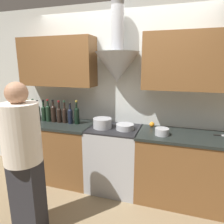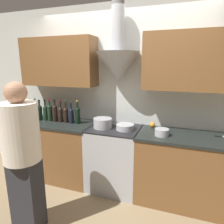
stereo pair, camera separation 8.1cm
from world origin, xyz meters
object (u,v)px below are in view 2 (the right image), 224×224
at_px(orange_fruit, 152,125).
at_px(person_foreground_left, 22,153).
at_px(stove_range, 114,158).
at_px(wine_bottle_0, 30,111).
at_px(wine_bottle_5, 55,112).
at_px(wine_bottle_6, 60,114).
at_px(saucepan, 162,132).
at_px(wine_bottle_9, 78,114).
at_px(stock_pot, 103,123).
at_px(mixing_bowl, 125,127).
at_px(wine_bottle_2, 40,112).
at_px(wine_bottle_7, 66,114).
at_px(wine_bottle_3, 45,112).
at_px(wine_bottle_1, 36,111).
at_px(wine_bottle_8, 71,115).
at_px(wine_bottle_4, 50,112).

relative_size(orange_fruit, person_foreground_left, 0.04).
height_order(stove_range, wine_bottle_0, wine_bottle_0).
bearing_deg(wine_bottle_5, wine_bottle_6, 0.85).
bearing_deg(saucepan, wine_bottle_9, 174.34).
relative_size(stove_range, wine_bottle_5, 2.67).
bearing_deg(stock_pot, wine_bottle_9, 170.99).
distance_m(wine_bottle_9, mixing_bowl, 0.75).
relative_size(stove_range, stock_pot, 3.55).
xyz_separation_m(wine_bottle_9, saucepan, (1.23, -0.12, -0.10)).
bearing_deg(wine_bottle_2, saucepan, -2.97).
xyz_separation_m(wine_bottle_7, mixing_bowl, (0.94, -0.05, -0.09)).
height_order(wine_bottle_7, person_foreground_left, person_foreground_left).
distance_m(wine_bottle_5, mixing_bowl, 1.13).
height_order(wine_bottle_3, stock_pot, wine_bottle_3).
xyz_separation_m(wine_bottle_3, saucepan, (1.80, -0.12, -0.09)).
bearing_deg(wine_bottle_3, wine_bottle_5, -2.79).
distance_m(wine_bottle_2, wine_bottle_3, 0.09).
xyz_separation_m(stove_range, saucepan, (0.65, -0.10, 0.49)).
bearing_deg(person_foreground_left, orange_fruit, 47.19).
bearing_deg(wine_bottle_9, wine_bottle_1, 179.96).
relative_size(wine_bottle_5, wine_bottle_8, 1.10).
height_order(wine_bottle_4, mixing_bowl, wine_bottle_4).
relative_size(wine_bottle_9, saucepan, 2.06).
bearing_deg(stock_pot, mixing_bowl, 3.39).
distance_m(wine_bottle_7, person_foreground_left, 1.07).
bearing_deg(mixing_bowl, wine_bottle_7, 177.15).
bearing_deg(wine_bottle_7, orange_fruit, 8.27).
bearing_deg(wine_bottle_5, saucepan, -3.95).
relative_size(wine_bottle_4, wine_bottle_6, 1.03).
bearing_deg(wine_bottle_3, wine_bottle_7, -0.07).
xyz_separation_m(stove_range, orange_fruit, (0.49, 0.21, 0.49)).
relative_size(wine_bottle_1, orange_fruit, 4.77).
distance_m(wine_bottle_4, orange_fruit, 1.57).
bearing_deg(wine_bottle_5, mixing_bowl, -1.95).
height_order(wine_bottle_4, wine_bottle_6, wine_bottle_4).
height_order(wine_bottle_0, stock_pot, wine_bottle_0).
xyz_separation_m(stock_pot, person_foreground_left, (-0.49, -0.98, -0.10)).
distance_m(wine_bottle_3, wine_bottle_7, 0.37).
relative_size(wine_bottle_5, wine_bottle_9, 0.97).
height_order(wine_bottle_5, person_foreground_left, person_foreground_left).
xyz_separation_m(wine_bottle_2, stock_pot, (1.08, -0.04, -0.07)).
distance_m(wine_bottle_4, mixing_bowl, 1.23).
relative_size(wine_bottle_0, wine_bottle_4, 0.95).
bearing_deg(person_foreground_left, wine_bottle_9, 86.38).
height_order(wine_bottle_9, mixing_bowl, wine_bottle_9).
height_order(wine_bottle_4, wine_bottle_9, wine_bottle_9).
xyz_separation_m(wine_bottle_8, orange_fruit, (1.18, 0.19, -0.09)).
relative_size(wine_bottle_9, person_foreground_left, 0.22).
relative_size(wine_bottle_6, stock_pot, 1.31).
bearing_deg(orange_fruit, wine_bottle_3, -173.58).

